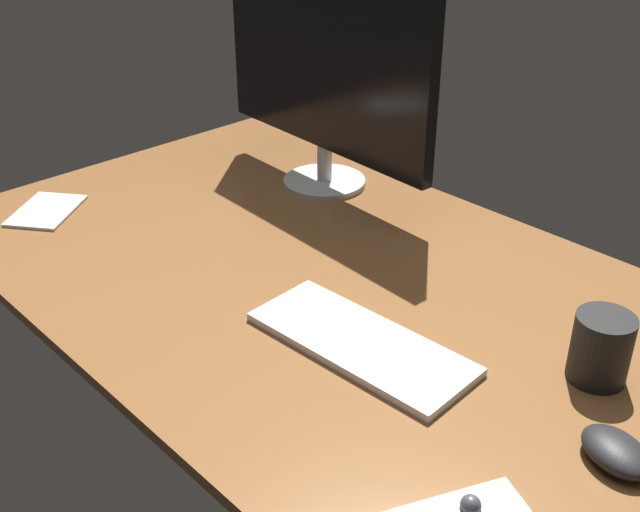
# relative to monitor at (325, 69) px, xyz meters

# --- Properties ---
(desk) EXTENTS (1.40, 0.84, 0.02)m
(desk) POSITION_rel_monitor_xyz_m (0.27, -0.27, -0.26)
(desk) COLOR brown
(desk) RESTS_ON ground
(monitor) EXTENTS (0.57, 0.17, 0.44)m
(monitor) POSITION_rel_monitor_xyz_m (0.00, 0.00, 0.00)
(monitor) COLOR #BCBCBC
(monitor) RESTS_ON desk
(keyboard) EXTENTS (0.35, 0.16, 0.01)m
(keyboard) POSITION_rel_monitor_xyz_m (0.46, -0.36, -0.24)
(keyboard) COLOR silver
(keyboard) RESTS_ON desk
(computer_mouse) EXTENTS (0.11, 0.09, 0.03)m
(computer_mouse) POSITION_rel_monitor_xyz_m (0.83, -0.31, -0.23)
(computer_mouse) COLOR black
(computer_mouse) RESTS_ON desk
(coffee_mug) EXTENTS (0.08, 0.08, 0.10)m
(coffee_mug) POSITION_rel_monitor_xyz_m (0.73, -0.18, -0.20)
(coffee_mug) COLOR black
(coffee_mug) RESTS_ON desk
(notepad) EXTENTS (0.18, 0.18, 0.01)m
(notepad) POSITION_rel_monitor_xyz_m (-0.28, -0.49, -0.24)
(notepad) COLOR silver
(notepad) RESTS_ON desk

